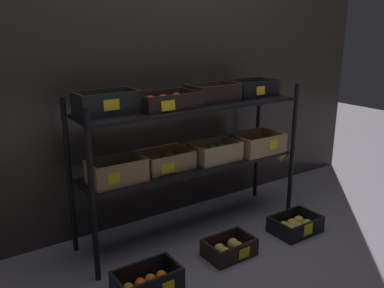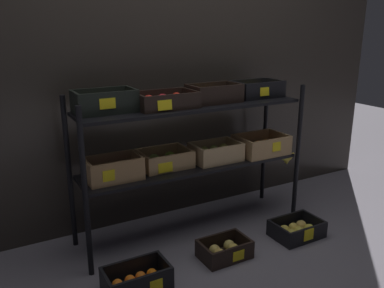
{
  "view_description": "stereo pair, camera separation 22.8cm",
  "coord_description": "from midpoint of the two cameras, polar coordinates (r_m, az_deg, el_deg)",
  "views": [
    {
      "loc": [
        -1.44,
        -2.12,
        1.38
      ],
      "look_at": [
        0.0,
        0.0,
        0.63
      ],
      "focal_mm": 37.79,
      "sensor_mm": 36.0,
      "label": 1
    },
    {
      "loc": [
        -1.25,
        -2.24,
        1.38
      ],
      "look_at": [
        0.0,
        0.0,
        0.63
      ],
      "focal_mm": 37.79,
      "sensor_mm": 36.0,
      "label": 2
    }
  ],
  "objects": [
    {
      "name": "storefront_wall",
      "position": [
        2.91,
        -1.5,
        11.09
      ],
      "size": [
        3.94,
        0.12,
        2.22
      ],
      "primitive_type": "cube",
      "color": "#2D2823",
      "rests_on": "ground_plane"
    },
    {
      "name": "crate_ground_tangerine",
      "position": [
        2.32,
        -4.85,
        -18.73
      ],
      "size": [
        0.35,
        0.21,
        0.13
      ],
      "color": "black",
      "rests_on": "ground_plane"
    },
    {
      "name": "ground_plane",
      "position": [
        2.91,
        2.29,
        -11.92
      ],
      "size": [
        10.0,
        10.0,
        0.0
      ],
      "primitive_type": "plane",
      "color": "slate"
    },
    {
      "name": "crate_ground_center_apple_gold",
      "position": [
        2.92,
        16.78,
        -11.6
      ],
      "size": [
        0.33,
        0.24,
        0.11
      ],
      "color": "black",
      "rests_on": "ground_plane"
    },
    {
      "name": "display_rack",
      "position": [
        2.67,
        2.95,
        1.6
      ],
      "size": [
        1.67,
        0.41,
        1.02
      ],
      "color": "black",
      "rests_on": "ground_plane"
    },
    {
      "name": "crate_ground_apple_gold",
      "position": [
        2.59,
        7.2,
        -14.72
      ],
      "size": [
        0.31,
        0.21,
        0.11
      ],
      "color": "black",
      "rests_on": "ground_plane"
    }
  ]
}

